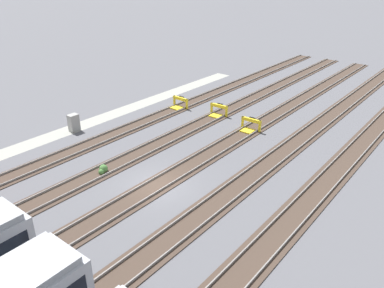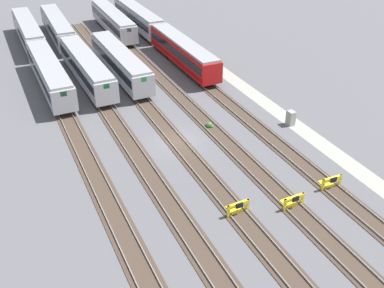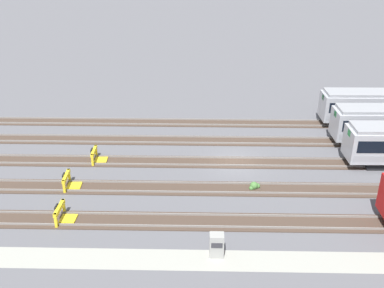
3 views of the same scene
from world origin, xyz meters
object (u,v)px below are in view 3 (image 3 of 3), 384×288
object	(u,v)px
bumper_stop_middle_track	(97,156)
bumper_stop_near_inner_track	(70,182)
bumper_stop_nearest_track	(63,214)
electrical_cabinet	(217,245)
weed_clump	(254,186)

from	to	relation	value
bumper_stop_middle_track	bumper_stop_near_inner_track	bearing A→B (deg)	-105.02
bumper_stop_nearest_track	electrical_cabinet	bearing A→B (deg)	-18.47
bumper_stop_near_inner_track	electrical_cabinet	world-z (taller)	electrical_cabinet
bumper_stop_middle_track	bumper_stop_nearest_track	bearing A→B (deg)	-92.78
bumper_stop_middle_track	electrical_cabinet	xyz separation A→B (m)	(10.29, -12.67, 0.29)
bumper_stop_near_inner_track	bumper_stop_middle_track	world-z (taller)	same
electrical_cabinet	weed_clump	distance (m)	8.87
bumper_stop_nearest_track	bumper_stop_middle_track	distance (m)	9.10
bumper_stop_nearest_track	bumper_stop_near_inner_track	distance (m)	4.62
electrical_cabinet	weed_clump	xyz separation A→B (m)	(3.24, 8.24, -0.56)
bumper_stop_nearest_track	electrical_cabinet	distance (m)	11.32
bumper_stop_near_inner_track	weed_clump	size ratio (longest dim) A/B	2.18
bumper_stop_near_inner_track	electrical_cabinet	bearing A→B (deg)	-35.27
bumper_stop_near_inner_track	bumper_stop_middle_track	distance (m)	4.69
weed_clump	bumper_stop_near_inner_track	bearing A→B (deg)	-179.61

